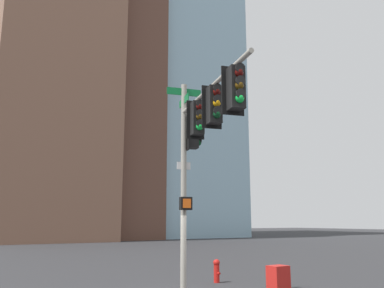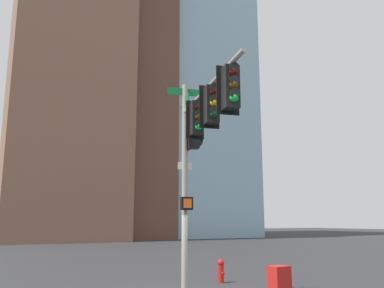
{
  "view_description": "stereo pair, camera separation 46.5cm",
  "coord_description": "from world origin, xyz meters",
  "views": [
    {
      "loc": [
        10.97,
        -5.89,
        2.32
      ],
      "look_at": [
        0.54,
        -0.04,
        4.61
      ],
      "focal_mm": 37.67,
      "sensor_mm": 36.0,
      "label": 1
    },
    {
      "loc": [
        11.19,
        -5.48,
        2.32
      ],
      "look_at": [
        0.54,
        -0.04,
        4.61
      ],
      "focal_mm": 37.67,
      "sensor_mm": 36.0,
      "label": 2
    }
  ],
  "objects": [
    {
      "name": "fire_hydrant",
      "position": [
        -2.65,
        2.83,
        0.47
      ],
      "size": [
        0.34,
        0.26,
        0.87
      ],
      "color": "red",
      "rests_on": "ground_plane"
    },
    {
      "name": "newspaper_box",
      "position": [
        1.59,
        2.23,
        0.53
      ],
      "size": [
        0.48,
        0.59,
        1.05
      ],
      "primitive_type": "cube",
      "rotation": [
        0.0,
        0.0,
        0.08
      ],
      "color": "red",
      "rests_on": "ground_plane"
    },
    {
      "name": "building_brick_nearside",
      "position": [
        -45.62,
        2.87,
        25.03
      ],
      "size": [
        23.74,
        14.06,
        50.07
      ],
      "primitive_type": "cube",
      "color": "#845B47",
      "rests_on": "ground_plane"
    },
    {
      "name": "building_glass_tower",
      "position": [
        -51.94,
        17.99,
        29.38
      ],
      "size": [
        30.08,
        25.67,
        58.77
      ],
      "primitive_type": "cube",
      "color": "#8CB2C6",
      "rests_on": "ground_plane"
    },
    {
      "name": "signal_pole_assembly",
      "position": [
        1.22,
        -0.14,
        4.81
      ],
      "size": [
        5.54,
        1.72,
        6.79
      ],
      "rotation": [
        0.0,
        0.0,
        6.07
      ],
      "color": "#9E998C",
      "rests_on": "ground_plane"
    },
    {
      "name": "building_brick_midblock",
      "position": [
        -46.73,
        8.56,
        24.24
      ],
      "size": [
        21.87,
        15.99,
        48.49
      ],
      "primitive_type": "cube",
      "color": "brown",
      "rests_on": "ground_plane"
    }
  ]
}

